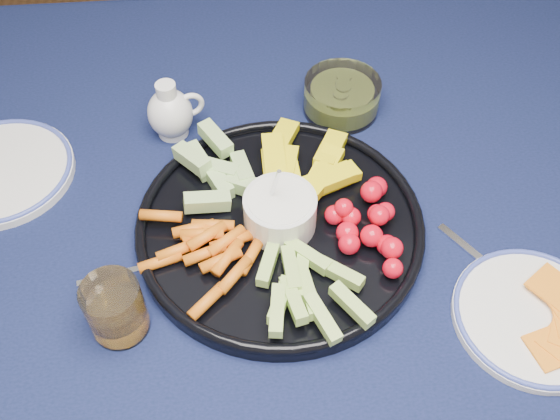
{
  "coord_description": "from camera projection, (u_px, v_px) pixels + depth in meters",
  "views": [
    {
      "loc": [
        -0.09,
        -0.6,
        1.46
      ],
      "look_at": [
        -0.04,
        -0.07,
        0.79
      ],
      "focal_mm": 40.0,
      "sensor_mm": 36.0,
      "label": 1
    }
  ],
  "objects": [
    {
      "name": "dining_table",
      "position": [
        303.0,
        226.0,
        1.0
      ],
      "size": [
        1.67,
        1.07,
        0.75
      ],
      "color": "#4A2718",
      "rests_on": "ground"
    },
    {
      "name": "crudite_platter",
      "position": [
        278.0,
        221.0,
        0.87
      ],
      "size": [
        0.4,
        0.4,
        0.13
      ],
      "color": "black",
      "rests_on": "dining_table"
    },
    {
      "name": "creamer_pitcher",
      "position": [
        171.0,
        113.0,
        0.98
      ],
      "size": [
        0.09,
        0.07,
        0.1
      ],
      "color": "white",
      "rests_on": "dining_table"
    },
    {
      "name": "pickle_bowl",
      "position": [
        342.0,
        97.0,
        1.03
      ],
      "size": [
        0.13,
        0.13,
        0.06
      ],
      "color": "white",
      "rests_on": "dining_table"
    },
    {
      "name": "cheese_plate",
      "position": [
        534.0,
        315.0,
        0.79
      ],
      "size": [
        0.2,
        0.2,
        0.02
      ],
      "color": "white",
      "rests_on": "dining_table"
    },
    {
      "name": "juice_tumbler",
      "position": [
        116.0,
        311.0,
        0.77
      ],
      "size": [
        0.07,
        0.07,
        0.09
      ],
      "color": "white",
      "rests_on": "dining_table"
    },
    {
      "name": "fork_left",
      "position": [
        139.0,
        269.0,
        0.85
      ],
      "size": [
        0.14,
        0.04,
        0.0
      ],
      "color": "silver",
      "rests_on": "dining_table"
    },
    {
      "name": "fork_right",
      "position": [
        502.0,
        277.0,
        0.84
      ],
      "size": [
        0.12,
        0.16,
        0.0
      ],
      "color": "silver",
      "rests_on": "dining_table"
    },
    {
      "name": "side_plate_extra",
      "position": [
        1.0,
        171.0,
        0.95
      ],
      "size": [
        0.22,
        0.22,
        0.02
      ],
      "color": "white",
      "rests_on": "dining_table"
    }
  ]
}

